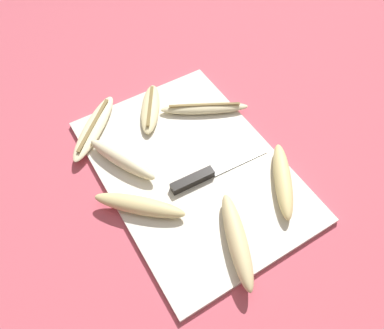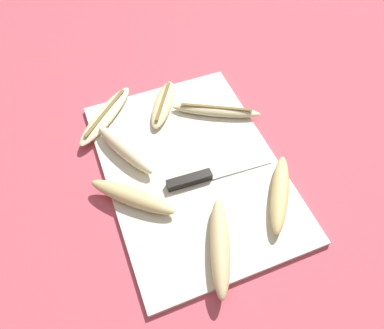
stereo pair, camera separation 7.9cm
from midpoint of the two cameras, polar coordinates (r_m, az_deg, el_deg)
name	(u,v)px [view 1 (the left image)]	position (r m, az deg, el deg)	size (l,w,h in m)	color
ground_plane	(192,170)	(0.81, -2.79, -1.10)	(4.00, 4.00, 0.00)	#C65160
cutting_board	(192,169)	(0.80, -2.81, -0.86)	(0.51, 0.36, 0.01)	silver
knife	(202,176)	(0.78, -1.29, -1.97)	(0.03, 0.23, 0.02)	black
banana_soft_right	(149,109)	(0.90, -9.15, 8.13)	(0.16, 0.12, 0.02)	beige
banana_cream_curved	(204,108)	(0.89, -0.66, 8.43)	(0.13, 0.20, 0.02)	beige
banana_golden_short	(283,180)	(0.77, 10.87, -2.55)	(0.17, 0.13, 0.03)	#EDD689
banana_bright_far	(122,159)	(0.81, -13.42, 0.59)	(0.17, 0.10, 0.03)	beige
banana_spotted_left	(139,205)	(0.75, -11.06, -6.37)	(0.15, 0.16, 0.03)	#DBC684
banana_pale_long	(94,127)	(0.89, -17.18, 5.28)	(0.17, 0.18, 0.02)	beige
banana_mellow_near	(237,240)	(0.70, 3.60, -11.67)	(0.19, 0.10, 0.04)	beige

